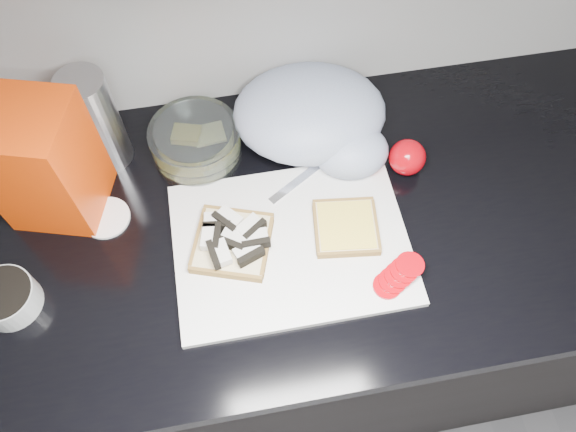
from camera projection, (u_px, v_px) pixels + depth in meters
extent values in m
cube|color=black|center=(242.00, 317.00, 1.40)|extent=(3.50, 0.60, 0.86)
cube|color=black|center=(224.00, 232.00, 1.01)|extent=(3.50, 0.64, 0.04)
cube|color=silver|center=(291.00, 244.00, 0.96)|extent=(0.40, 0.30, 0.01)
cube|color=beige|center=(232.00, 243.00, 0.95)|extent=(0.16, 0.16, 0.02)
cube|color=silver|center=(217.00, 220.00, 0.95)|extent=(0.05, 0.03, 0.02)
cube|color=black|center=(217.00, 220.00, 0.95)|extent=(0.05, 0.02, 0.02)
cube|color=silver|center=(230.00, 218.00, 0.95)|extent=(0.05, 0.05, 0.02)
cube|color=black|center=(230.00, 218.00, 0.95)|extent=(0.04, 0.04, 0.02)
cube|color=silver|center=(249.00, 227.00, 0.95)|extent=(0.05, 0.05, 0.02)
cube|color=black|center=(249.00, 227.00, 0.95)|extent=(0.04, 0.04, 0.02)
cube|color=silver|center=(209.00, 237.00, 0.93)|extent=(0.03, 0.05, 0.02)
cube|color=black|center=(209.00, 237.00, 0.93)|extent=(0.02, 0.05, 0.02)
cube|color=silver|center=(235.00, 239.00, 0.93)|extent=(0.05, 0.04, 0.02)
cube|color=black|center=(235.00, 239.00, 0.93)|extent=(0.05, 0.03, 0.02)
cube|color=silver|center=(247.00, 251.00, 0.92)|extent=(0.05, 0.04, 0.02)
cube|color=black|center=(247.00, 251.00, 0.92)|extent=(0.05, 0.03, 0.02)
cube|color=silver|center=(221.00, 253.00, 0.92)|extent=(0.03, 0.05, 0.02)
cube|color=black|center=(221.00, 253.00, 0.92)|extent=(0.02, 0.05, 0.02)
cube|color=silver|center=(255.00, 238.00, 0.93)|extent=(0.04, 0.03, 0.02)
cube|color=black|center=(255.00, 238.00, 0.93)|extent=(0.05, 0.01, 0.02)
cube|color=beige|center=(346.00, 227.00, 0.97)|extent=(0.12, 0.12, 0.01)
cube|color=yellow|center=(346.00, 225.00, 0.96)|extent=(0.10, 0.10, 0.00)
cylinder|color=#AA030C|center=(387.00, 286.00, 0.92)|extent=(0.05, 0.05, 0.01)
cylinder|color=#AA030C|center=(393.00, 281.00, 0.92)|extent=(0.05, 0.05, 0.01)
cylinder|color=#AA030C|center=(399.00, 275.00, 0.92)|extent=(0.05, 0.05, 0.01)
cylinder|color=#AA030C|center=(404.00, 270.00, 0.92)|extent=(0.06, 0.06, 0.01)
cylinder|color=#AA030C|center=(410.00, 265.00, 0.92)|extent=(0.06, 0.06, 0.01)
cube|color=silver|center=(298.00, 181.00, 1.02)|extent=(0.12, 0.08, 0.00)
cube|color=silver|center=(338.00, 150.00, 1.05)|extent=(0.06, 0.04, 0.01)
cylinder|color=#A9AFAE|center=(7.00, 298.00, 0.90)|extent=(0.10, 0.10, 0.05)
cylinder|color=black|center=(2.00, 294.00, 0.88)|extent=(0.09, 0.09, 0.01)
cylinder|color=white|center=(106.00, 218.00, 0.99)|extent=(0.11, 0.11, 0.01)
cylinder|color=silver|center=(196.00, 142.00, 1.04)|extent=(0.17, 0.17, 0.07)
cube|color=yellow|center=(189.00, 143.00, 1.04)|extent=(0.06, 0.05, 0.04)
cube|color=#DCCE83|center=(212.00, 145.00, 1.05)|extent=(0.06, 0.05, 0.01)
cube|color=red|center=(43.00, 163.00, 0.91)|extent=(0.18, 0.17, 0.23)
cylinder|color=#ACACB1|center=(96.00, 121.00, 0.98)|extent=(0.08, 0.08, 0.20)
ellipsoid|color=#9FABC4|center=(309.00, 113.00, 1.04)|extent=(0.31, 0.25, 0.13)
ellipsoid|color=#9FABC4|center=(351.00, 151.00, 1.02)|extent=(0.15, 0.13, 0.09)
sphere|color=#AA030C|center=(368.00, 155.00, 1.02)|extent=(0.07, 0.07, 0.07)
sphere|color=#AA030C|center=(407.00, 157.00, 1.02)|extent=(0.07, 0.07, 0.07)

